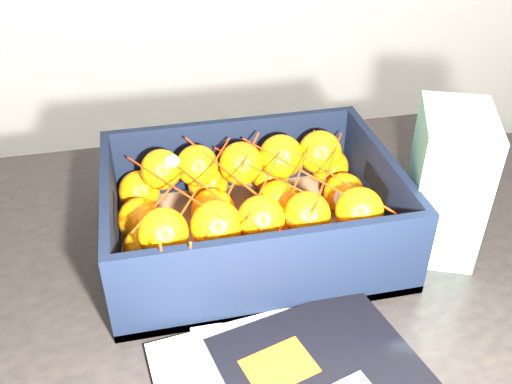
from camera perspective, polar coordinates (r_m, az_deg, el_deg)
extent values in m
cube|color=black|center=(0.78, -2.95, -9.98)|extent=(1.20, 0.80, 0.04)
cylinder|color=black|center=(1.44, 17.26, -7.26)|extent=(0.06, 0.06, 0.71)
cube|color=#EC420C|center=(0.65, 2.34, -17.10)|extent=(0.09, 0.07, 0.00)
cube|color=olive|center=(0.82, -0.45, -4.79)|extent=(0.39, 0.29, 0.01)
cube|color=black|center=(0.90, -2.34, 3.65)|extent=(0.39, 0.01, 0.13)
cube|color=black|center=(0.68, 2.03, -8.45)|extent=(0.39, 0.01, 0.13)
cube|color=black|center=(0.78, -14.34, -3.28)|extent=(0.01, 0.27, 0.13)
cube|color=black|center=(0.84, 12.36, 0.14)|extent=(0.01, 0.27, 0.13)
sphere|color=orange|center=(0.71, -11.02, -9.16)|extent=(0.06, 0.06, 0.06)
sphere|color=orange|center=(0.76, -11.06, -5.51)|extent=(0.06, 0.06, 0.06)
sphere|color=orange|center=(0.81, -11.64, -2.69)|extent=(0.06, 0.06, 0.06)
sphere|color=orange|center=(0.87, -11.66, 0.11)|extent=(0.06, 0.06, 0.06)
sphere|color=orange|center=(0.72, -2.58, -8.03)|extent=(0.06, 0.06, 0.06)
sphere|color=orange|center=(0.77, -3.44, -4.63)|extent=(0.06, 0.06, 0.06)
sphere|color=orange|center=(0.82, -4.34, -1.85)|extent=(0.06, 0.06, 0.06)
sphere|color=orange|center=(0.87, -4.88, 0.89)|extent=(0.06, 0.06, 0.06)
sphere|color=orange|center=(0.73, 5.17, -6.85)|extent=(0.07, 0.07, 0.07)
sphere|color=orange|center=(0.78, 3.88, -3.73)|extent=(0.07, 0.07, 0.07)
sphere|color=orange|center=(0.83, 2.24, -0.96)|extent=(0.06, 0.06, 0.06)
sphere|color=orange|center=(0.89, 1.45, 1.76)|extent=(0.06, 0.06, 0.06)
sphere|color=orange|center=(0.76, 12.27, -5.72)|extent=(0.07, 0.07, 0.07)
sphere|color=orange|center=(0.81, 10.48, -2.86)|extent=(0.06, 0.06, 0.06)
sphere|color=orange|center=(0.86, 8.84, -0.10)|extent=(0.06, 0.06, 0.06)
sphere|color=orange|center=(0.92, 7.44, 2.52)|extent=(0.06, 0.06, 0.06)
sphere|color=orange|center=(0.70, -9.35, -4.10)|extent=(0.06, 0.06, 0.06)
sphere|color=orange|center=(0.82, -9.52, 2.24)|extent=(0.06, 0.06, 0.06)
sphere|color=orange|center=(0.71, -4.01, -3.40)|extent=(0.06, 0.06, 0.06)
sphere|color=orange|center=(0.83, -5.93, 2.64)|extent=(0.06, 0.06, 0.06)
sphere|color=orange|center=(0.72, 0.51, -2.75)|extent=(0.06, 0.06, 0.06)
sphere|color=orange|center=(0.83, -1.50, 2.88)|extent=(0.06, 0.06, 0.06)
sphere|color=orange|center=(0.73, 5.19, -2.26)|extent=(0.06, 0.06, 0.06)
sphere|color=orange|center=(0.84, 2.53, 3.57)|extent=(0.07, 0.07, 0.07)
sphere|color=orange|center=(0.74, 10.36, -1.89)|extent=(0.06, 0.06, 0.06)
sphere|color=orange|center=(0.86, 6.44, 4.00)|extent=(0.07, 0.07, 0.07)
cylinder|color=red|center=(0.75, -8.54, 0.67)|extent=(0.11, 0.20, 0.02)
cylinder|color=red|center=(0.74, -5.20, 0.56)|extent=(0.11, 0.20, 0.01)
cylinder|color=red|center=(0.76, -2.12, 1.48)|extent=(0.11, 0.20, 0.02)
cylinder|color=red|center=(0.77, 0.96, 1.91)|extent=(0.11, 0.20, 0.03)
cylinder|color=red|center=(0.77, 4.09, 2.42)|extent=(0.11, 0.20, 0.01)
cylinder|color=red|center=(0.78, 7.37, 1.93)|extent=(0.11, 0.20, 0.01)
cylinder|color=red|center=(0.76, -8.54, 0.47)|extent=(0.11, 0.20, 0.03)
cylinder|color=red|center=(0.76, -5.37, 1.19)|extent=(0.11, 0.20, 0.01)
cylinder|color=red|center=(0.75, -2.05, 1.28)|extent=(0.11, 0.20, 0.02)
cylinder|color=red|center=(0.75, 1.22, 1.57)|extent=(0.11, 0.20, 0.00)
cylinder|color=red|center=(0.77, 4.23, 1.45)|extent=(0.11, 0.20, 0.03)
cylinder|color=red|center=(0.78, 7.32, 2.35)|extent=(0.11, 0.20, 0.02)
cylinder|color=red|center=(0.65, -9.36, -7.21)|extent=(0.00, 0.03, 0.09)
cylinder|color=red|center=(0.65, -6.73, -6.88)|extent=(0.01, 0.04, 0.08)
cube|color=white|center=(0.81, 18.63, 0.95)|extent=(0.13, 0.16, 0.20)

